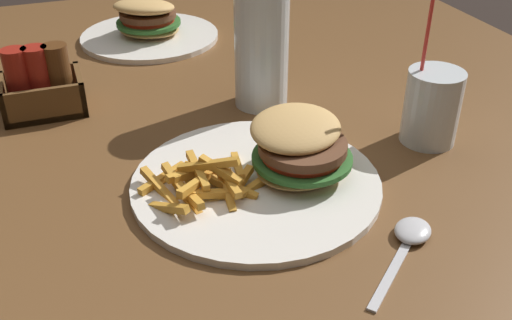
# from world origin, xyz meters

# --- Properties ---
(dining_table) EXTENTS (1.31, 1.41, 0.70)m
(dining_table) POSITION_xyz_m (0.00, 0.00, 0.63)
(dining_table) COLOR brown
(dining_table) RESTS_ON ground_plane
(meal_plate_near) EXTENTS (0.31, 0.31, 0.09)m
(meal_plate_near) POSITION_xyz_m (0.00, -0.19, 0.72)
(meal_plate_near) COLOR white
(meal_plate_near) RESTS_ON dining_table
(beer_glass) EXTENTS (0.08, 0.08, 0.19)m
(beer_glass) POSITION_xyz_m (0.07, 0.03, 0.79)
(beer_glass) COLOR silver
(beer_glass) RESTS_ON dining_table
(juice_glass) EXTENTS (0.08, 0.08, 0.22)m
(juice_glass) POSITION_xyz_m (0.25, -0.16, 0.75)
(juice_glass) COLOR silver
(juice_glass) RESTS_ON dining_table
(spoon) EXTENTS (0.14, 0.12, 0.01)m
(spoon) POSITION_xyz_m (0.11, -0.34, 0.71)
(spoon) COLOR silver
(spoon) RESTS_ON dining_table
(meal_plate_far) EXTENTS (0.27, 0.27, 0.09)m
(meal_plate_far) POSITION_xyz_m (-0.04, 0.38, 0.73)
(meal_plate_far) COLOR white
(meal_plate_far) RESTS_ON dining_table
(condiment_caddy) EXTENTS (0.12, 0.10, 0.11)m
(condiment_caddy) POSITION_xyz_m (-0.26, 0.12, 0.74)
(condiment_caddy) COLOR brown
(condiment_caddy) RESTS_ON dining_table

